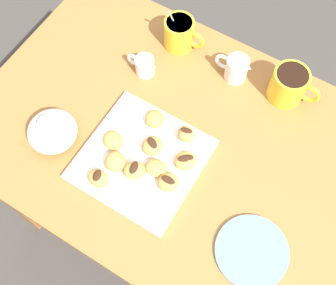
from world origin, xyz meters
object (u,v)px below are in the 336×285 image
Objects in this scene: saucer_sky_left at (252,251)px; beignet_3 at (98,178)px; beignet_7 at (155,119)px; beignet_9 at (186,134)px; chocolate_sauce_pitcher at (144,65)px; beignet_8 at (185,161)px; beignet_6 at (168,182)px; dining_table at (180,162)px; cream_pitcher_white at (236,68)px; beignet_1 at (156,168)px; pastry_plate_square at (142,160)px; beignet_4 at (113,141)px; ice_cream_bowl at (52,130)px; beignet_0 at (115,162)px; coffee_mug_yellow_left at (180,33)px; beignet_5 at (134,170)px; coffee_mug_yellow_right at (289,85)px; beignet_2 at (153,146)px.

saucer_sky_left is 0.39m from beignet_3.
beignet_9 reaches higher than beignet_7.
chocolate_sauce_pitcher is 1.67× the size of beignet_8.
beignet_7 is at bearing 155.55° from saucer_sky_left.
dining_table is at bearing 105.54° from beignet_6.
saucer_sky_left is at bearing -31.56° from beignet_9.
cream_pitcher_white is 0.47m from beignet_3.
beignet_1 reaches higher than saucer_sky_left.
pastry_plate_square is 0.08m from beignet_4.
ice_cream_bowl is at bearing -106.65° from chocolate_sauce_pitcher.
beignet_0 is (-0.10, -0.14, 0.17)m from dining_table.
coffee_mug_yellow_left is 1.50× the size of chocolate_sauce_pitcher.
saucer_sky_left is (0.47, -0.29, -0.03)m from chocolate_sauce_pitcher.
cream_pitcher_white is at bearing 79.33° from beignet_5.
beignet_5 is at bearing 176.71° from saucer_sky_left.
coffee_mug_yellow_right is 0.39m from chocolate_sauce_pitcher.
beignet_3 is (0.17, -0.04, -0.01)m from ice_cream_bowl.
beignet_2 is 0.98× the size of beignet_3.
dining_table is 0.18m from beignet_8.
pastry_plate_square is 2.05× the size of coffee_mug_yellow_left.
cream_pitcher_white is 0.26m from beignet_7.
chocolate_sauce_pitcher reaches higher than beignet_4.
beignet_0 reaches higher than beignet_8.
beignet_1 is at bearing 42.64° from beignet_3.
coffee_mug_yellow_right is 0.15m from cream_pitcher_white.
coffee_mug_yellow_right is 0.79× the size of saucer_sky_left.
chocolate_sauce_pitcher is 1.73× the size of beignet_0.
dining_table is at bearing 60.79° from beignet_3.
beignet_3 is at bearing -118.27° from pastry_plate_square.
ice_cream_bowl is 2.35× the size of beignet_2.
beignet_1 is at bearing -2.41° from beignet_4.
beignet_5 is at bearing -111.47° from beignet_9.
beignet_1 is 0.11m from beignet_9.
dining_table is 0.19m from pastry_plate_square.
beignet_7 is at bearing 123.12° from beignet_1.
cream_pitcher_white is 0.24m from beignet_9.
pastry_plate_square is at bearing -76.28° from beignet_7.
beignet_8 is (0.24, -0.18, -0.00)m from chocolate_sauce_pitcher.
saucer_sky_left is 0.34m from beignet_2.
beignet_9 reaches higher than beignet_8.
pastry_plate_square is at bearing 14.95° from ice_cream_bowl.
beignet_3 is at bearing -135.47° from beignet_5.
beignet_1 is at bearing -133.92° from beignet_8.
chocolate_sauce_pitcher is 1.80× the size of beignet_7.
beignet_1 is at bearing -95.31° from dining_table.
beignet_5 is at bearing -168.93° from beignet_6.
beignet_2 is 1.06× the size of beignet_6.
ice_cream_bowl reaches higher than beignet_0.
coffee_mug_yellow_right is 3.12× the size of beignet_9.
coffee_mug_yellow_left is 2.59× the size of beignet_0.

